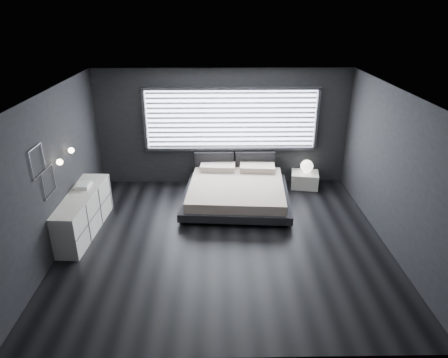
{
  "coord_description": "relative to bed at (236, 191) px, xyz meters",
  "views": [
    {
      "loc": [
        -0.13,
        -6.47,
        4.14
      ],
      "look_at": [
        0.0,
        0.85,
        0.9
      ],
      "focal_mm": 32.0,
      "sensor_mm": 36.0,
      "label": 1
    }
  ],
  "objects": [
    {
      "name": "room",
      "position": [
        -0.29,
        -1.59,
        1.12
      ],
      "size": [
        6.04,
        6.0,
        2.8
      ],
      "color": "black",
      "rests_on": "ground"
    },
    {
      "name": "wall_art_lower",
      "position": [
        -3.27,
        -1.89,
        1.1
      ],
      "size": [
        0.01,
        0.48,
        0.48
      ],
      "color": "#47474C",
      "rests_on": "ground"
    },
    {
      "name": "book_stack",
      "position": [
        -3.08,
        -0.86,
        0.56
      ],
      "size": [
        0.29,
        0.37,
        0.07
      ],
      "color": "white",
      "rests_on": "dresser"
    },
    {
      "name": "sconce_far",
      "position": [
        -3.17,
        -0.94,
        1.32
      ],
      "size": [
        0.18,
        0.11,
        0.11
      ],
      "color": "silver",
      "rests_on": "ground"
    },
    {
      "name": "nightstand",
      "position": [
        1.7,
        0.8,
        -0.09
      ],
      "size": [
        0.72,
        0.63,
        0.37
      ],
      "primitive_type": "cube",
      "rotation": [
        0.0,
        0.0,
        -0.17
      ],
      "color": "silver",
      "rests_on": "ground"
    },
    {
      "name": "bed",
      "position": [
        0.0,
        0.0,
        0.0
      ],
      "size": [
        2.47,
        2.38,
        0.6
      ],
      "color": "black",
      "rests_on": "ground"
    },
    {
      "name": "dresser",
      "position": [
        -3.07,
        -1.21,
        0.12
      ],
      "size": [
        0.69,
        2.04,
        0.8
      ],
      "color": "silver",
      "rests_on": "ground"
    },
    {
      "name": "sconce_near",
      "position": [
        -3.17,
        -1.54,
        1.32
      ],
      "size": [
        0.18,
        0.11,
        0.11
      ],
      "color": "silver",
      "rests_on": "ground"
    },
    {
      "name": "window",
      "position": [
        -0.09,
        1.1,
        1.33
      ],
      "size": [
        4.14,
        0.09,
        1.52
      ],
      "color": "white",
      "rests_on": "ground"
    },
    {
      "name": "wall_art_upper",
      "position": [
        -3.27,
        -2.14,
        1.57
      ],
      "size": [
        0.01,
        0.48,
        0.48
      ],
      "color": "#47474C",
      "rests_on": "ground"
    },
    {
      "name": "headboard",
      "position": [
        -0.0,
        1.05,
        0.29
      ],
      "size": [
        1.96,
        0.16,
        0.52
      ],
      "color": "black",
      "rests_on": "ground"
    },
    {
      "name": "orb_lamp",
      "position": [
        1.74,
        0.84,
        0.25
      ],
      "size": [
        0.3,
        0.3,
        0.3
      ],
      "primitive_type": "sphere",
      "color": "white",
      "rests_on": "nightstand"
    }
  ]
}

